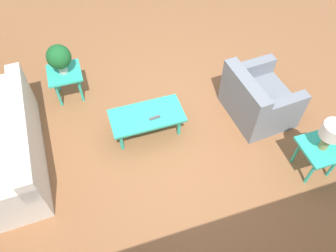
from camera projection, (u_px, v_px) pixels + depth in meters
ground_plane at (176, 136)px, 4.92m from camera, size 14.00×14.00×0.00m
sofa at (7, 148)px, 4.39m from camera, size 1.00×2.08×0.86m
armchair at (257, 99)px, 4.94m from camera, size 0.92×1.06×0.81m
coffee_table at (147, 117)px, 4.69m from camera, size 1.05×0.53×0.40m
side_table_plant at (65, 76)px, 5.09m from camera, size 0.51×0.51×0.51m
side_table_lamp at (320, 151)px, 4.23m from camera, size 0.51×0.51×0.51m
potted_plant at (59, 57)px, 4.80m from camera, size 0.36×0.36×0.48m
table_lamp at (332, 132)px, 3.92m from camera, size 0.28×0.28×0.44m
remote_control at (155, 118)px, 4.60m from camera, size 0.16×0.05×0.02m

